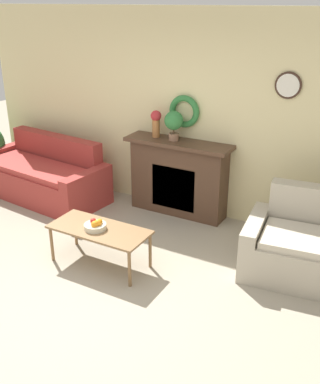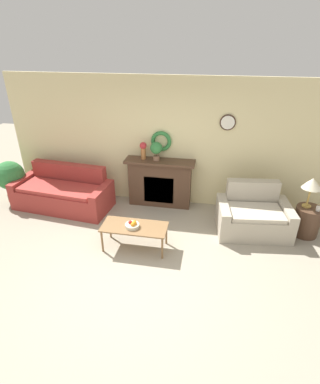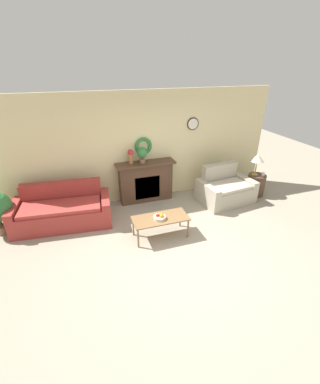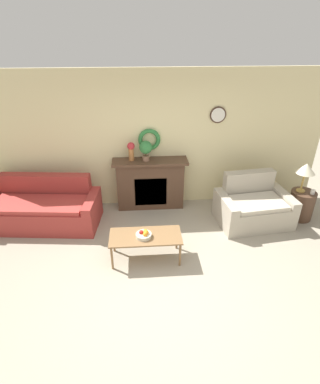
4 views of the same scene
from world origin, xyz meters
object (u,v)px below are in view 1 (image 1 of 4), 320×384
Objects in this scene: vase_on_mantel_left at (156,122)px; potted_plant_on_mantel at (174,122)px; couch_left at (43,176)px; fruit_bowl at (96,225)px; coffee_table at (99,232)px; loveseat_right at (309,248)px; fireplace at (178,177)px.

vase_on_mantel_left is 0.28m from potted_plant_on_mantel.
couch_left is 5.47× the size of potted_plant_on_mantel.
vase_on_mantel_left is at bearing 96.24° from fruit_bowl.
potted_plant_on_mantel reaches higher than fruit_bowl.
coffee_table is at bearing 53.02° from fruit_bowl.
coffee_table is at bearing -92.64° from potted_plant_on_mantel.
coffee_table is at bearing -162.35° from loveseat_right.
vase_on_mantel_left is 0.93× the size of potted_plant_on_mantel.
vase_on_mantel_left reaches higher than coffee_table.
loveseat_right is 1.26× the size of coffee_table.
couch_left is 2.21m from coffee_table.
coffee_table is at bearing -25.48° from couch_left.
fruit_bowl is at bearing -126.98° from coffee_table.
fruit_bowl is at bearing -83.76° from vase_on_mantel_left.
fireplace is 6.00× the size of fruit_bowl.
loveseat_right reaches higher than fruit_bowl.
loveseat_right is at bearing -19.77° from fireplace.
loveseat_right is at bearing 2.69° from couch_left.
fruit_bowl is at bearing -161.89° from loveseat_right.
fireplace is at bearing 10.87° from potted_plant_on_mantel.
fruit_bowl is 1.82m from potted_plant_on_mantel.
loveseat_right is 3.91× the size of vase_on_mantel_left.
vase_on_mantel_left is (-0.35, 0.01, 0.73)m from fireplace.
vase_on_mantel_left is (-0.18, 1.66, 0.76)m from fruit_bowl.
coffee_table is 4.61× the size of fruit_bowl.
couch_left is at bearing -166.86° from fireplace.
loveseat_right reaches higher than coffee_table.
fruit_bowl is 0.67× the size of vase_on_mantel_left.
potted_plant_on_mantel is (0.28, -0.02, 0.03)m from vase_on_mantel_left.
loveseat_right is 5.80× the size of fruit_bowl.
fireplace is 0.81m from vase_on_mantel_left.
potted_plant_on_mantel is at bearing 19.01° from couch_left.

